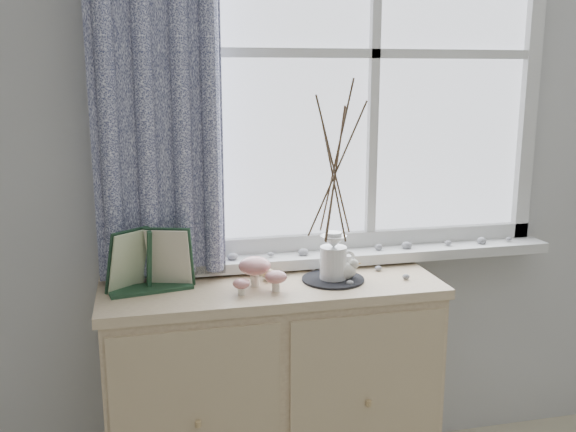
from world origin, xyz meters
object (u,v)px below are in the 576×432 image
at_px(botanical_book, 149,261).
at_px(toadstool_cluster, 258,271).
at_px(twig_pitcher, 335,166).
at_px(sideboard, 272,392).

distance_m(botanical_book, toadstool_cluster, 0.37).
distance_m(toadstool_cluster, twig_pitcher, 0.45).
relative_size(sideboard, twig_pitcher, 1.66).
relative_size(sideboard, botanical_book, 3.71).
bearing_deg(twig_pitcher, sideboard, 148.69).
height_order(sideboard, twig_pitcher, twig_pitcher).
xyz_separation_m(botanical_book, toadstool_cluster, (0.36, -0.03, -0.05)).
height_order(botanical_book, toadstool_cluster, botanical_book).
bearing_deg(sideboard, botanical_book, -178.10).
xyz_separation_m(toadstool_cluster, twig_pitcher, (0.28, 0.02, 0.35)).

